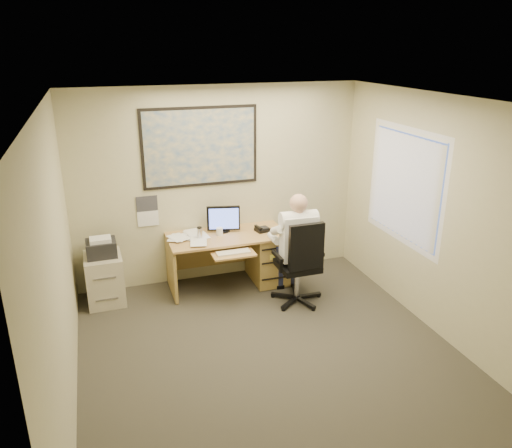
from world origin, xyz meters
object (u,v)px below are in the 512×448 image
object	(u,v)px
desk	(250,252)
person	(297,249)
office_chair	(299,279)
filing_cabinet	(104,274)

from	to	relation	value
desk	person	bearing A→B (deg)	-60.34
desk	person	distance (m)	0.87
desk	office_chair	xyz separation A→B (m)	(0.41, -0.80, -0.10)
filing_cabinet	office_chair	distance (m)	2.51
desk	filing_cabinet	world-z (taller)	desk
filing_cabinet	person	world-z (taller)	person
desk	filing_cabinet	size ratio (longest dim) A/B	1.78
desk	filing_cabinet	xyz separation A→B (m)	(-1.97, 0.03, -0.06)
office_chair	desk	bearing A→B (deg)	116.41
filing_cabinet	office_chair	xyz separation A→B (m)	(2.37, -0.83, -0.05)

